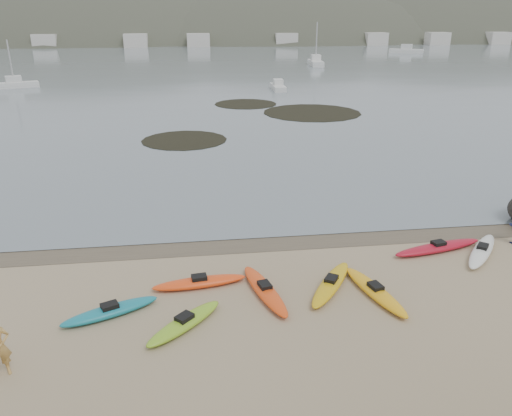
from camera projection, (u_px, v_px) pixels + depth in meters
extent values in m
plane|color=tan|center=(256.00, 239.00, 22.62)|extent=(600.00, 600.00, 0.00)
plane|color=brown|center=(257.00, 241.00, 22.34)|extent=(60.00, 60.00, 0.00)
plane|color=slate|center=(190.00, 31.00, 299.76)|extent=(1200.00, 1200.00, 0.00)
ellipsoid|color=#B11225|center=(438.00, 247.00, 21.39)|extent=(4.40, 1.67, 0.34)
ellipsoid|color=#F64C15|center=(265.00, 290.00, 18.07)|extent=(1.57, 3.90, 0.34)
ellipsoid|color=teal|center=(110.00, 311.00, 16.79)|extent=(3.32, 2.01, 0.34)
ellipsoid|color=gold|center=(331.00, 284.00, 18.50)|extent=(2.66, 3.50, 0.34)
ellipsoid|color=#89C026|center=(185.00, 323.00, 16.16)|extent=(2.78, 2.79, 0.34)
ellipsoid|color=white|center=(482.00, 251.00, 21.08)|extent=(3.10, 3.40, 0.34)
ellipsoid|color=#FF4916|center=(199.00, 282.00, 18.60)|extent=(3.59, 1.15, 0.34)
ellipsoid|color=#FAAF15|center=(375.00, 291.00, 18.00)|extent=(1.57, 3.81, 0.34)
cylinder|color=black|center=(184.00, 140.00, 40.21)|extent=(6.86, 6.86, 0.04)
cylinder|color=black|center=(312.00, 113.00, 51.50)|extent=(10.08, 10.08, 0.04)
cylinder|color=black|center=(246.00, 104.00, 56.44)|extent=(7.02, 7.02, 0.04)
cube|color=silver|center=(14.00, 85.00, 68.76)|extent=(6.41, 3.99, 0.87)
cube|color=silver|center=(278.00, 87.00, 66.92)|extent=(1.69, 5.49, 0.76)
cube|color=silver|center=(316.00, 63.00, 99.06)|extent=(2.97, 8.12, 1.11)
cube|color=silver|center=(406.00, 51.00, 130.58)|extent=(8.66, 6.32, 1.20)
ellipsoid|color=#384235|center=(84.00, 87.00, 203.71)|extent=(220.00, 120.00, 80.00)
ellipsoid|color=#384235|center=(279.00, 78.00, 208.02)|extent=(200.00, 110.00, 68.00)
ellipsoid|color=#384235|center=(457.00, 77.00, 228.43)|extent=(230.00, 130.00, 76.00)
cube|color=beige|center=(55.00, 41.00, 150.65)|extent=(7.00, 5.00, 4.00)
cube|color=beige|center=(136.00, 41.00, 153.62)|extent=(7.00, 5.00, 4.00)
cube|color=beige|center=(214.00, 40.00, 156.59)|extent=(7.00, 5.00, 4.00)
cube|color=beige|center=(289.00, 40.00, 159.56)|extent=(7.00, 5.00, 4.00)
cube|color=beige|center=(361.00, 39.00, 162.53)|extent=(7.00, 5.00, 4.00)
cube|color=beige|center=(431.00, 39.00, 165.50)|extent=(7.00, 5.00, 4.00)
cube|color=beige|center=(498.00, 38.00, 168.48)|extent=(7.00, 5.00, 4.00)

